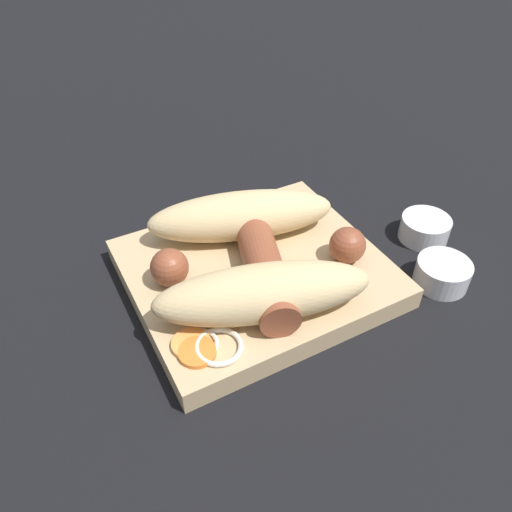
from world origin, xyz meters
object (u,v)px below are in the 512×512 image
at_px(condiment_cup_near, 442,274).
at_px(condiment_cup_far, 424,230).
at_px(food_tray, 256,273).
at_px(bread_roll, 251,251).
at_px(sausage, 261,256).

distance_m(condiment_cup_near, condiment_cup_far, 0.07).
bearing_deg(condiment_cup_far, food_tray, -7.66).
relative_size(food_tray, bread_roll, 1.03).
bearing_deg(bread_roll, sausage, 147.69).
bearing_deg(condiment_cup_far, sausage, -4.95).
bearing_deg(bread_roll, condiment_cup_far, 173.88).
distance_m(bread_roll, sausage, 0.01).
height_order(bread_roll, condiment_cup_near, bread_roll).
height_order(food_tray, condiment_cup_near, condiment_cup_near).
xyz_separation_m(sausage, condiment_cup_far, (-0.18, 0.02, -0.03)).
bearing_deg(sausage, food_tray, -89.69).
bearing_deg(condiment_cup_near, sausage, -26.36).
xyz_separation_m(food_tray, condiment_cup_far, (-0.18, 0.02, 0.00)).
bearing_deg(sausage, condiment_cup_near, 153.64).
xyz_separation_m(food_tray, sausage, (-0.00, 0.01, 0.03)).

